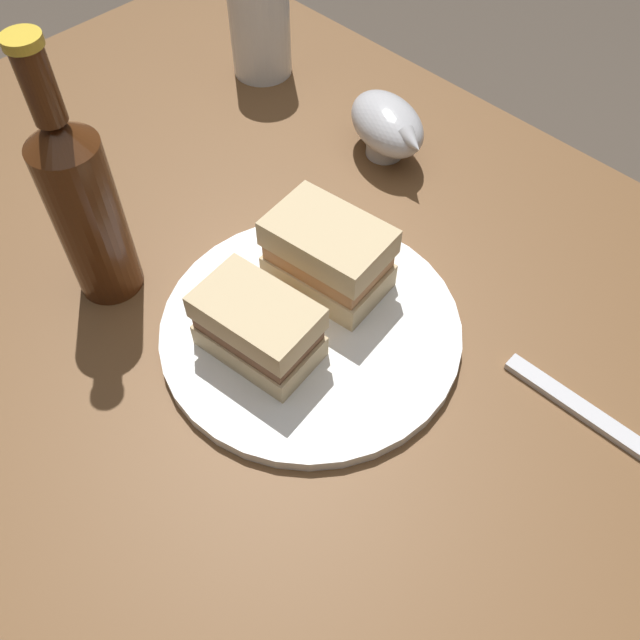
{
  "coord_description": "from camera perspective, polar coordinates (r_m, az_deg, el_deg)",
  "views": [
    {
      "loc": [
        -0.25,
        0.26,
        1.29
      ],
      "look_at": [
        0.01,
        -0.0,
        0.8
      ],
      "focal_mm": 38.09,
      "sensor_mm": 36.0,
      "label": 1
    }
  ],
  "objects": [
    {
      "name": "sandwich_half_right",
      "position": [
        0.59,
        -5.23,
        -0.6
      ],
      "size": [
        0.11,
        0.08,
        0.07
      ],
      "color": "#CCB284",
      "rests_on": "plate"
    },
    {
      "name": "dining_table",
      "position": [
        0.97,
        0.44,
        -15.27
      ],
      "size": [
        1.29,
        0.82,
        0.77
      ],
      "primitive_type": "cube",
      "color": "brown",
      "rests_on": "ground"
    },
    {
      "name": "cider_bottle",
      "position": [
        0.64,
        -19.23,
        9.17
      ],
      "size": [
        0.06,
        0.06,
        0.26
      ],
      "color": "#47230F",
      "rests_on": "dining_table"
    },
    {
      "name": "potato_wedge_front",
      "position": [
        0.63,
        -4.62,
        0.86
      ],
      "size": [
        0.06,
        0.04,
        0.02
      ],
      "primitive_type": "cube",
      "rotation": [
        0.0,
        0.0,
        0.27
      ],
      "color": "gold",
      "rests_on": "plate"
    },
    {
      "name": "plate",
      "position": [
        0.64,
        -0.65,
        -0.65
      ],
      "size": [
        0.28,
        0.28,
        0.01
      ],
      "primitive_type": "cylinder",
      "color": "white",
      "rests_on": "dining_table"
    },
    {
      "name": "gravy_boat",
      "position": [
        0.8,
        5.7,
        16.01
      ],
      "size": [
        0.13,
        0.1,
        0.07
      ],
      "color": "#B7B7BC",
      "rests_on": "dining_table"
    },
    {
      "name": "ground_plane",
      "position": [
        1.34,
        0.33,
        -21.37
      ],
      "size": [
        6.0,
        6.0,
        0.0
      ],
      "primitive_type": "plane",
      "color": "#4C4238"
    },
    {
      "name": "potato_wedge_middle",
      "position": [
        0.67,
        -2.0,
        4.97
      ],
      "size": [
        0.06,
        0.03,
        0.02
      ],
      "primitive_type": "cube",
      "rotation": [
        0.0,
        0.0,
        6.12
      ],
      "color": "#AD702D",
      "rests_on": "plate"
    },
    {
      "name": "potato_wedge_back",
      "position": [
        0.67,
        -1.66,
        4.81
      ],
      "size": [
        0.03,
        0.05,
        0.02
      ],
      "primitive_type": "cube",
      "rotation": [
        0.0,
        0.0,
        5.09
      ],
      "color": "#B77F33",
      "rests_on": "plate"
    },
    {
      "name": "fork",
      "position": [
        0.64,
        22.31,
        -7.8
      ],
      "size": [
        0.18,
        0.02,
        0.01
      ],
      "primitive_type": "cube",
      "rotation": [
        0.0,
        0.0,
        0.03
      ],
      "color": "silver",
      "rests_on": "dining_table"
    },
    {
      "name": "sandwich_half_left",
      "position": [
        0.64,
        0.69,
        5.47
      ],
      "size": [
        0.12,
        0.09,
        0.07
      ],
      "color": "#CCB284",
      "rests_on": "plate"
    },
    {
      "name": "pint_glass",
      "position": [
        0.93,
        -5.07,
        23.4
      ],
      "size": [
        0.08,
        0.08,
        0.15
      ],
      "color": "white",
      "rests_on": "dining_table"
    }
  ]
}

